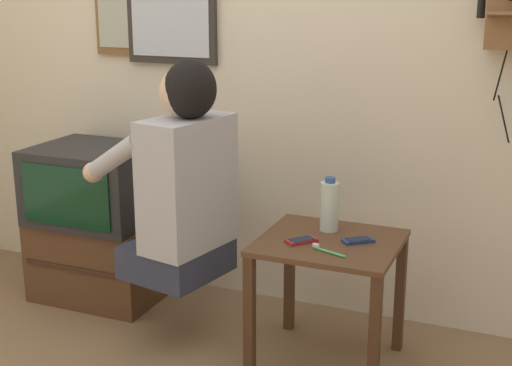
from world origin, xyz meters
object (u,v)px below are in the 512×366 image
(water_bottle, at_px, (330,206))
(wall_phone_antique, at_px, (512,1))
(person, at_px, (183,179))
(cell_phone_held, at_px, (301,241))
(framed_picture, at_px, (120,1))
(television, at_px, (96,184))
(cell_phone_spare, at_px, (358,240))
(toothbrush, at_px, (326,251))

(water_bottle, bearing_deg, wall_phone_antique, 29.51)
(person, distance_m, cell_phone_held, 0.56)
(framed_picture, bearing_deg, cell_phone_held, -26.06)
(wall_phone_antique, bearing_deg, cell_phone_held, -142.02)
(person, height_order, cell_phone_held, person)
(framed_picture, height_order, cell_phone_held, framed_picture)
(person, xyz_separation_m, water_bottle, (0.58, 0.18, -0.10))
(wall_phone_antique, xyz_separation_m, water_bottle, (-0.62, -0.35, -0.81))
(wall_phone_antique, bearing_deg, framed_picture, 178.63)
(television, height_order, cell_phone_spare, television)
(person, distance_m, water_bottle, 0.62)
(cell_phone_spare, bearing_deg, wall_phone_antique, 93.93)
(cell_phone_held, relative_size, toothbrush, 0.91)
(television, distance_m, framed_picture, 0.91)
(framed_picture, xyz_separation_m, water_bottle, (1.23, -0.39, -0.80))
(framed_picture, relative_size, toothbrush, 3.58)
(television, height_order, framed_picture, framed_picture)
(framed_picture, xyz_separation_m, cell_phone_spare, (1.37, -0.48, -0.90))
(wall_phone_antique, bearing_deg, television, -171.81)
(toothbrush, bearing_deg, framed_picture, 83.19)
(wall_phone_antique, distance_m, framed_picture, 1.84)
(framed_picture, bearing_deg, person, -41.81)
(television, distance_m, wall_phone_antique, 2.04)
(wall_phone_antique, height_order, water_bottle, wall_phone_antique)
(person, xyz_separation_m, cell_phone_held, (0.52, 0.00, -0.20))
(wall_phone_antique, bearing_deg, cell_phone_spare, -136.91)
(wall_phone_antique, xyz_separation_m, cell_phone_spare, (-0.47, -0.44, -0.92))
(person, relative_size, television, 1.60)
(television, bearing_deg, person, -22.98)
(cell_phone_held, xyz_separation_m, cell_phone_spare, (0.21, 0.09, 0.00))
(cell_phone_held, bearing_deg, wall_phone_antique, 77.71)
(cell_phone_spare, xyz_separation_m, water_bottle, (-0.15, 0.09, 0.10))
(television, bearing_deg, cell_phone_spare, -7.30)
(water_bottle, bearing_deg, person, -162.68)
(wall_phone_antique, relative_size, framed_picture, 1.48)
(television, xyz_separation_m, framed_picture, (-0.01, 0.31, 0.86))
(television, height_order, cell_phone_held, television)
(television, xyz_separation_m, toothbrush, (1.28, -0.34, -0.04))
(wall_phone_antique, relative_size, toothbrush, 5.31)
(television, relative_size, framed_picture, 1.11)
(television, relative_size, cell_phone_spare, 4.35)
(television, xyz_separation_m, water_bottle, (1.21, -0.09, 0.06))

